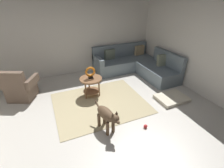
# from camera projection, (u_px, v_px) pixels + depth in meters

# --- Properties ---
(ground_plane) EXTENTS (6.00, 6.00, 0.10)m
(ground_plane) POSITION_uv_depth(u_px,v_px,m) (104.00, 123.00, 3.74)
(ground_plane) COLOR beige
(wall_back) EXTENTS (6.00, 0.12, 2.70)m
(wall_back) POSITION_uv_depth(u_px,v_px,m) (71.00, 34.00, 5.44)
(wall_back) COLOR silver
(wall_back) RESTS_ON ground_plane
(wall_right) EXTENTS (0.12, 6.00, 2.70)m
(wall_right) POSITION_uv_depth(u_px,v_px,m) (214.00, 47.00, 4.10)
(wall_right) COLOR silver
(wall_right) RESTS_ON ground_plane
(area_rug) EXTENTS (2.30, 1.90, 0.01)m
(area_rug) POSITION_uv_depth(u_px,v_px,m) (100.00, 103.00, 4.33)
(area_rug) COLOR tan
(area_rug) RESTS_ON ground_plane
(sectional_couch) EXTENTS (2.20, 2.25, 0.88)m
(sectional_couch) POSITION_uv_depth(u_px,v_px,m) (136.00, 65.00, 5.89)
(sectional_couch) COLOR slate
(sectional_couch) RESTS_ON ground_plane
(armchair) EXTENTS (0.98, 0.88, 0.88)m
(armchair) POSITION_uv_depth(u_px,v_px,m) (20.00, 88.00, 4.36)
(armchair) COLOR brown
(armchair) RESTS_ON ground_plane
(side_table) EXTENTS (0.60, 0.60, 0.54)m
(side_table) POSITION_uv_depth(u_px,v_px,m) (91.00, 82.00, 4.46)
(side_table) COLOR brown
(side_table) RESTS_ON ground_plane
(torus_sculpture) EXTENTS (0.28, 0.08, 0.33)m
(torus_sculpture) POSITION_uv_depth(u_px,v_px,m) (90.00, 72.00, 4.32)
(torus_sculpture) COLOR black
(torus_sculpture) RESTS_ON side_table
(dog_bed_mat) EXTENTS (0.80, 0.60, 0.09)m
(dog_bed_mat) POSITION_uv_depth(u_px,v_px,m) (172.00, 98.00, 4.45)
(dog_bed_mat) COLOR beige
(dog_bed_mat) RESTS_ON ground_plane
(dog) EXTENTS (0.33, 0.84, 0.63)m
(dog) POSITION_uv_depth(u_px,v_px,m) (107.00, 116.00, 3.29)
(dog) COLOR brown
(dog) RESTS_ON ground_plane
(dog_toy_ball) EXTENTS (0.08, 0.08, 0.08)m
(dog_toy_ball) POSITION_uv_depth(u_px,v_px,m) (145.00, 126.00, 3.50)
(dog_toy_ball) COLOR red
(dog_toy_ball) RESTS_ON ground_plane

